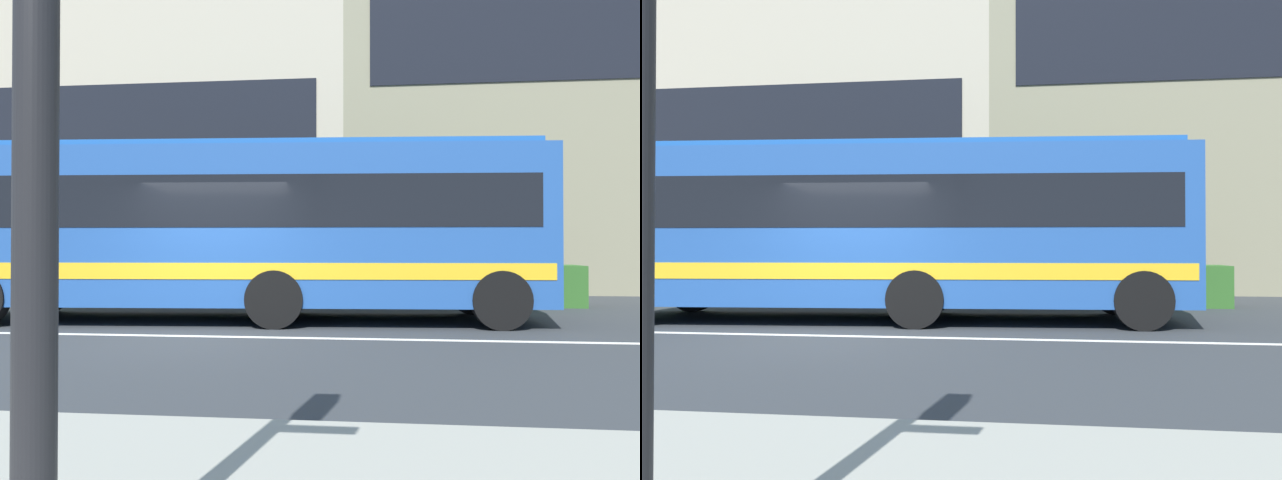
% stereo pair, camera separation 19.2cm
% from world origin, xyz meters
% --- Properties ---
extents(ground_plane, '(160.00, 160.00, 0.00)m').
position_xyz_m(ground_plane, '(0.00, 0.00, 0.00)').
color(ground_plane, '#303438').
extents(lane_centre_line, '(60.00, 0.16, 0.01)m').
position_xyz_m(lane_centre_line, '(0.00, 0.00, 0.00)').
color(lane_centre_line, silver).
rests_on(lane_centre_line, ground_plane).
extents(hedge_row_far, '(15.81, 1.10, 0.97)m').
position_xyz_m(hedge_row_far, '(-0.41, 5.62, 0.48)').
color(hedge_row_far, '#2F6225').
rests_on(hedge_row_far, ground_plane).
extents(apartment_block_left, '(20.39, 10.41, 9.54)m').
position_xyz_m(apartment_block_left, '(-8.53, 13.92, 4.77)').
color(apartment_block_left, '#B5AB93').
rests_on(apartment_block_left, ground_plane).
extents(apartment_block_right, '(19.91, 10.41, 12.92)m').
position_xyz_m(apartment_block_right, '(11.62, 13.92, 6.46)').
color(apartment_block_right, gray).
rests_on(apartment_block_right, ground_plane).
extents(transit_bus, '(11.17, 3.29, 3.29)m').
position_xyz_m(transit_bus, '(0.27, 2.17, 1.81)').
color(transit_bus, '#234F97').
rests_on(transit_bus, ground_plane).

